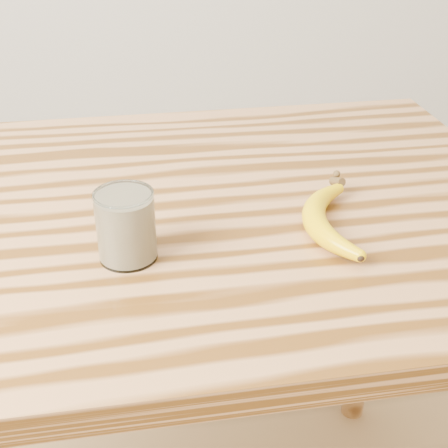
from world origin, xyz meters
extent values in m
cube|color=#A16C40|center=(0.00, 0.00, 0.88)|extent=(1.20, 0.80, 0.04)
cylinder|color=brown|center=(0.54, 0.34, 0.43)|extent=(0.06, 0.06, 0.86)
cylinder|color=white|center=(-0.04, -0.14, 0.95)|extent=(0.08, 0.08, 0.10)
torus|color=white|center=(-0.04, -0.14, 1.00)|extent=(0.08, 0.08, 0.00)
cylinder|color=beige|center=(-0.04, -0.14, 0.95)|extent=(0.07, 0.07, 0.09)
camera|label=1|loc=(-0.03, -0.84, 1.36)|focal=50.00mm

